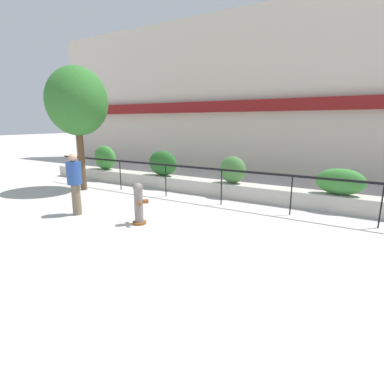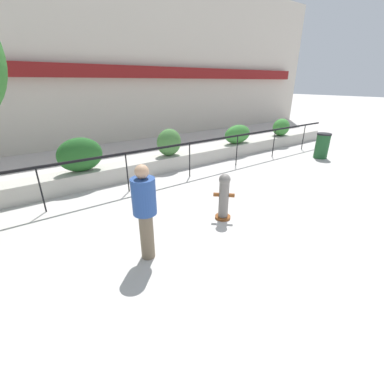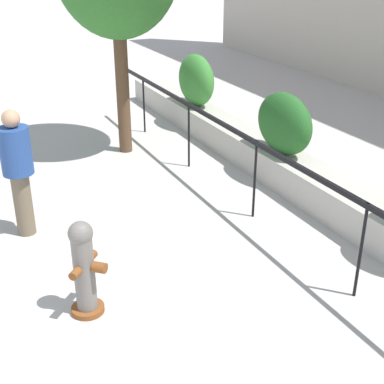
{
  "view_description": "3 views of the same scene",
  "coord_description": "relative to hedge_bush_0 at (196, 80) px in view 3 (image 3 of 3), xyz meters",
  "views": [
    {
      "loc": [
        3.88,
        -3.49,
        2.56
      ],
      "look_at": [
        -0.34,
        3.65,
        0.62
      ],
      "focal_mm": 28.0,
      "sensor_mm": 36.0,
      "label": 1
    },
    {
      "loc": [
        -4.66,
        -1.67,
        2.9
      ],
      "look_at": [
        -1.69,
        2.43,
        0.73
      ],
      "focal_mm": 24.0,
      "sensor_mm": 36.0,
      "label": 2
    },
    {
      "loc": [
        3.66,
        1.1,
        3.57
      ],
      "look_at": [
        -1.69,
        3.7,
        0.82
      ],
      "focal_mm": 50.0,
      "sensor_mm": 36.0,
      "label": 3
    }
  ],
  "objects": [
    {
      "name": "fence_railing_segment",
      "position": [
        6.23,
        -1.1,
        -0.01
      ],
      "size": [
        15.0,
        0.05,
        1.15
      ],
      "color": "black",
      "rests_on": "ground"
    },
    {
      "name": "fire_hydrant",
      "position": [
        5.21,
        -3.86,
        -0.47
      ],
      "size": [
        0.5,
        0.5,
        1.08
      ],
      "color": "brown",
      "rests_on": "ground"
    },
    {
      "name": "hedge_bush_0",
      "position": [
        0.0,
        0.0,
        0.0
      ],
      "size": [
        1.19,
        0.58,
        1.05
      ],
      "primitive_type": "ellipsoid",
      "color": "#387F33",
      "rests_on": "planter_wall_low"
    },
    {
      "name": "hedge_bush_1",
      "position": [
        3.17,
        0.0,
        -0.04
      ],
      "size": [
        1.26,
        0.57,
        0.98
      ],
      "primitive_type": "ellipsoid",
      "color": "#235B23",
      "rests_on": "planter_wall_low"
    },
    {
      "name": "pedestrian",
      "position": [
        3.16,
        -4.13,
        -0.04
      ],
      "size": [
        0.49,
        0.49,
        1.73
      ],
      "color": "brown",
      "rests_on": "ground"
    }
  ]
}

